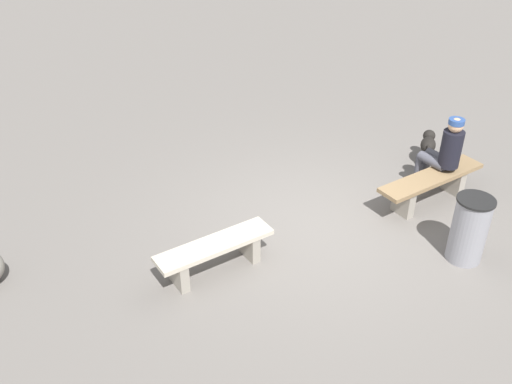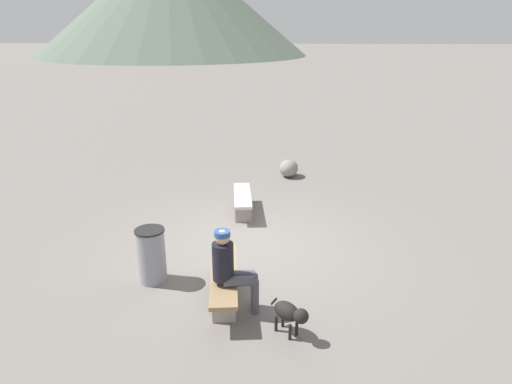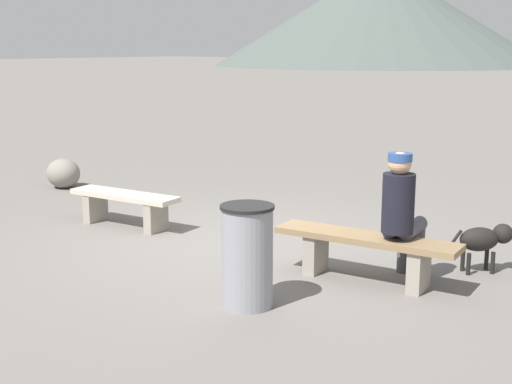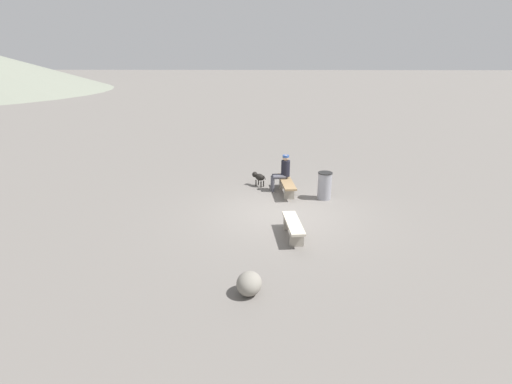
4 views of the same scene
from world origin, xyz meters
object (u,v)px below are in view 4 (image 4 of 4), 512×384
object	(u,v)px
boulder	(249,284)
bench_right	(287,184)
seated_person	(283,170)
trash_bin	(325,186)
dog	(259,177)
bench_left	(293,227)

from	to	relation	value
boulder	bench_right	bearing A→B (deg)	-9.64
bench_right	seated_person	size ratio (longest dim) A/B	1.43
trash_bin	boulder	size ratio (longest dim) A/B	1.54
dog	trash_bin	distance (m)	2.62
bench_left	boulder	xyz separation A→B (m)	(-2.72, 1.07, -0.07)
dog	bench_right	bearing A→B (deg)	-176.04
bench_right	bench_left	bearing A→B (deg)	173.68
boulder	bench_left	bearing A→B (deg)	-21.59
bench_left	bench_right	world-z (taller)	bench_right
dog	trash_bin	bearing A→B (deg)	-166.85
bench_left	dog	bearing A→B (deg)	6.59
bench_left	trash_bin	size ratio (longest dim) A/B	1.71
dog	boulder	distance (m)	7.07
boulder	trash_bin	bearing A→B (deg)	-21.93
bench_left	dog	distance (m)	4.47
bench_left	trash_bin	world-z (taller)	trash_bin
bench_right	trash_bin	distance (m)	1.36
seated_person	trash_bin	distance (m)	1.63
bench_right	boulder	xyz separation A→B (m)	(-6.25, 1.06, -0.09)
seated_person	trash_bin	world-z (taller)	seated_person
bench_right	boulder	size ratio (longest dim) A/B	3.12
seated_person	dog	bearing A→B (deg)	50.81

